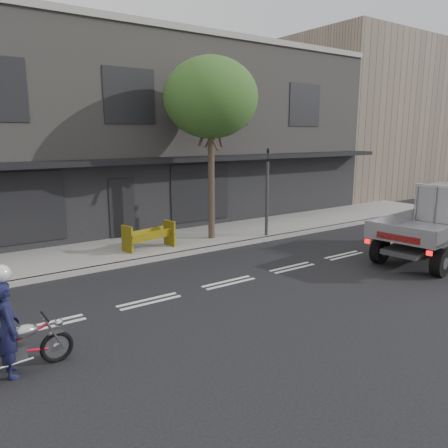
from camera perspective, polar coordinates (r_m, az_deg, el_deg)
ground at (r=12.16m, az=0.62°, el=-7.67°), size 80.00×80.00×0.00m
sidewalk at (r=16.03m, az=-9.21°, el=-2.76°), size 32.00×3.20×0.15m
kerb at (r=14.65m, az=-6.46°, el=-4.05°), size 32.00×0.20×0.15m
building_main at (r=21.68m, az=-17.35°, el=11.08°), size 26.00×10.00×8.00m
building_neighbour at (r=33.74m, az=17.78°, el=12.77°), size 14.00×10.00×10.00m
street_tree at (r=16.23m, az=-1.74°, el=16.08°), size 3.40×3.40×6.74m
traffic_light_pole at (r=16.87m, az=5.63°, el=3.52°), size 0.12×0.12×3.50m
motorcycle at (r=8.47m, az=-25.19°, el=-14.24°), size 1.81×0.53×0.93m
rider at (r=8.31m, az=-26.44°, el=-12.17°), size 0.41×0.61×1.67m
construction_barrier at (r=14.94m, az=-9.36°, el=-1.65°), size 1.80×1.04×0.95m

